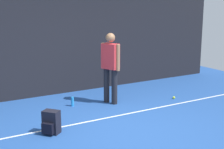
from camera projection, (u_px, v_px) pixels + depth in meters
name	position (u px, v px, depth m)	size (l,w,h in m)	color
ground_plane	(122.00, 129.00, 6.32)	(12.00, 12.00, 0.00)	#234C93
back_fence	(62.00, 46.00, 8.57)	(10.00, 0.10, 2.54)	black
court_line	(106.00, 118.00, 6.88)	(9.00, 0.05, 0.00)	white
tennis_player	(110.00, 64.00, 7.73)	(0.35, 0.50, 1.70)	black
backpack	(51.00, 123.00, 6.04)	(0.38, 0.38, 0.44)	black
tennis_ball_near_player	(174.00, 98.00, 8.26)	(0.07, 0.07, 0.07)	#CCE033
water_bottle	(72.00, 102.00, 7.67)	(0.07, 0.07, 0.22)	#268CD8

